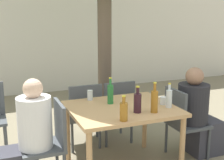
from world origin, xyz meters
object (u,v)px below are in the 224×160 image
at_px(dining_table_front, 122,114).
at_px(water_bottle_4, 169,98).
at_px(patio_chair_1, 182,119).
at_px(wine_bottle_1, 138,102).
at_px(person_seated_1, 198,116).
at_px(person_seated_0, 27,141).
at_px(patio_chair_2, 84,112).
at_px(amber_bottle_2, 154,101).
at_px(patio_chair_3, 116,108).
at_px(drinking_glass_1, 90,95).
at_px(patio_chair_0, 50,139).
at_px(amber_bottle_0, 124,111).
at_px(green_bottle_3, 110,94).
at_px(drinking_glass_0, 163,101).

height_order(dining_table_front, water_bottle_4, water_bottle_4).
distance_m(patio_chair_1, wine_bottle_1, 0.87).
height_order(dining_table_front, person_seated_1, person_seated_1).
distance_m(person_seated_0, person_seated_1, 2.11).
distance_m(person_seated_1, wine_bottle_1, 1.07).
distance_m(patio_chair_2, amber_bottle_2, 1.20).
bearing_deg(patio_chair_2, patio_chair_3, -180.00).
distance_m(patio_chair_2, wine_bottle_1, 1.08).
xyz_separation_m(wine_bottle_1, amber_bottle_2, (0.17, -0.06, 0.02)).
bearing_deg(patio_chair_3, patio_chair_2, 0.00).
xyz_separation_m(water_bottle_4, drinking_glass_1, (-0.73, 0.61, -0.05)).
relative_size(patio_chair_0, amber_bottle_0, 3.46).
height_order(dining_table_front, wine_bottle_1, wine_bottle_1).
height_order(patio_chair_0, person_seated_0, person_seated_0).
relative_size(dining_table_front, green_bottle_3, 3.77).
relative_size(person_seated_0, water_bottle_4, 4.17).
bearing_deg(patio_chair_0, patio_chair_3, 124.56).
xyz_separation_m(person_seated_0, green_bottle_3, (0.98, 0.17, 0.36)).
relative_size(patio_chair_1, drinking_glass_1, 7.36).
distance_m(patio_chair_3, amber_bottle_2, 1.10).
xyz_separation_m(patio_chair_0, drinking_glass_1, (0.57, 0.40, 0.32)).
height_order(amber_bottle_0, drinking_glass_1, amber_bottle_0).
xyz_separation_m(patio_chair_1, amber_bottle_2, (-0.58, -0.30, 0.39)).
bearing_deg(drinking_glass_1, wine_bottle_1, -63.00).
relative_size(patio_chair_3, amber_bottle_0, 3.46).
distance_m(wine_bottle_1, green_bottle_3, 0.43).
bearing_deg(water_bottle_4, dining_table_front, 156.72).
relative_size(patio_chair_0, drinking_glass_1, 7.36).
xyz_separation_m(patio_chair_3, water_bottle_4, (0.25, -0.94, 0.37)).
bearing_deg(green_bottle_3, patio_chair_0, -167.22).
height_order(green_bottle_3, drinking_glass_0, green_bottle_3).
distance_m(patio_chair_3, amber_bottle_0, 1.27).
xyz_separation_m(person_seated_1, green_bottle_3, (-1.13, 0.17, 0.36)).
xyz_separation_m(green_bottle_3, drinking_glass_0, (0.56, -0.26, -0.08)).
bearing_deg(drinking_glass_0, patio_chair_1, 14.32).
bearing_deg(drinking_glass_1, drinking_glass_0, -33.71).
distance_m(person_seated_1, amber_bottle_0, 1.33).
bearing_deg(person_seated_0, amber_bottle_0, 65.00).
distance_m(dining_table_front, amber_bottle_2, 0.45).
bearing_deg(drinking_glass_0, dining_table_front, 169.82).
bearing_deg(patio_chair_3, dining_table_front, 72.06).
bearing_deg(drinking_glass_1, person_seated_0, -153.66).
distance_m(wine_bottle_1, amber_bottle_2, 0.18).
xyz_separation_m(dining_table_front, amber_bottle_0, (-0.16, -0.42, 0.19)).
bearing_deg(amber_bottle_2, person_seated_0, 166.96).
xyz_separation_m(patio_chair_1, patio_chair_2, (-1.06, 0.73, 0.00)).
relative_size(patio_chair_0, person_seated_1, 0.78).
relative_size(patio_chair_0, amber_bottle_2, 2.70).
xyz_separation_m(patio_chair_0, drinking_glass_0, (1.31, -0.09, 0.30)).
bearing_deg(water_bottle_4, green_bottle_3, 145.76).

